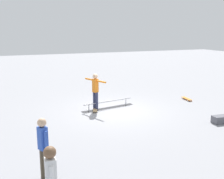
{
  "coord_description": "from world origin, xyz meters",
  "views": [
    {
      "loc": [
        4.61,
        11.25,
        3.67
      ],
      "look_at": [
        0.09,
        -0.04,
        1.0
      ],
      "focal_mm": 44.4,
      "sensor_mm": 36.0,
      "label": 1
    }
  ],
  "objects_px": {
    "loose_skateboard_orange": "(187,99)",
    "skater_main": "(95,89)",
    "bystander_blue_shirt": "(43,146)",
    "skateboard_main": "(95,109)",
    "grind_rail": "(108,105)"
  },
  "relations": [
    {
      "from": "loose_skateboard_orange",
      "to": "skater_main",
      "type": "bearing_deg",
      "value": 95.45
    },
    {
      "from": "bystander_blue_shirt",
      "to": "skateboard_main",
      "type": "bearing_deg",
      "value": 127.78
    },
    {
      "from": "skater_main",
      "to": "bystander_blue_shirt",
      "type": "distance_m",
      "value": 6.06
    },
    {
      "from": "skateboard_main",
      "to": "loose_skateboard_orange",
      "type": "relative_size",
      "value": 1.01
    },
    {
      "from": "loose_skateboard_orange",
      "to": "bystander_blue_shirt",
      "type": "bearing_deg",
      "value": 127.86
    },
    {
      "from": "skater_main",
      "to": "loose_skateboard_orange",
      "type": "xyz_separation_m",
      "value": [
        -5.08,
        -0.03,
        -0.92
      ]
    },
    {
      "from": "skater_main",
      "to": "loose_skateboard_orange",
      "type": "relative_size",
      "value": 2.1
    },
    {
      "from": "skateboard_main",
      "to": "bystander_blue_shirt",
      "type": "distance_m",
      "value": 6.04
    },
    {
      "from": "bystander_blue_shirt",
      "to": "loose_skateboard_orange",
      "type": "distance_m",
      "value": 9.73
    },
    {
      "from": "skater_main",
      "to": "loose_skateboard_orange",
      "type": "bearing_deg",
      "value": -111.7
    },
    {
      "from": "skater_main",
      "to": "loose_skateboard_orange",
      "type": "height_order",
      "value": "skater_main"
    },
    {
      "from": "skateboard_main",
      "to": "grind_rail",
      "type": "bearing_deg",
      "value": 127.07
    },
    {
      "from": "skater_main",
      "to": "bystander_blue_shirt",
      "type": "bearing_deg",
      "value": 127.41
    },
    {
      "from": "skater_main",
      "to": "bystander_blue_shirt",
      "type": "height_order",
      "value": "skater_main"
    },
    {
      "from": "grind_rail",
      "to": "skateboard_main",
      "type": "bearing_deg",
      "value": 6.59
    }
  ]
}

